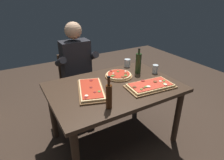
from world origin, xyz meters
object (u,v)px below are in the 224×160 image
object	(u,v)px
tumbler_near_camera	(155,69)
pizza_rectangular_left	(91,90)
pizza_round_far	(119,75)
oil_bottle_amber	(138,63)
pizza_rectangular_front	(150,86)
dining_table	(114,93)
diner_chair	(76,80)
wine_bottle_dark	(109,96)
tumbler_far_side	(127,63)
seated_diner	(77,67)

from	to	relation	value
tumbler_near_camera	pizza_rectangular_left	bearing A→B (deg)	-177.60
pizza_rectangular_left	pizza_round_far	world-z (taller)	same
oil_bottle_amber	tumbler_near_camera	distance (m)	0.23
pizza_rectangular_left	pizza_round_far	size ratio (longest dim) A/B	1.73
pizza_rectangular_front	pizza_rectangular_left	xyz separation A→B (m)	(-0.59, 0.24, -0.00)
dining_table	diner_chair	world-z (taller)	diner_chair
wine_bottle_dark	diner_chair	world-z (taller)	wine_bottle_dark
dining_table	tumbler_near_camera	size ratio (longest dim) A/B	13.23
wine_bottle_dark	oil_bottle_amber	bearing A→B (deg)	35.69
diner_chair	oil_bottle_amber	bearing A→B (deg)	-49.84
wine_bottle_dark	tumbler_near_camera	distance (m)	0.97
wine_bottle_dark	tumbler_near_camera	bearing A→B (deg)	23.91
wine_bottle_dark	tumbler_far_side	xyz separation A→B (m)	(0.71, 0.75, -0.08)
pizza_rectangular_front	pizza_rectangular_left	distance (m)	0.63
oil_bottle_amber	seated_diner	world-z (taller)	seated_diner
dining_table	pizza_rectangular_front	bearing A→B (deg)	-35.83
pizza_rectangular_front	pizza_round_far	bearing A→B (deg)	109.61
dining_table	pizza_rectangular_front	xyz separation A→B (m)	(0.31, -0.23, 0.12)
pizza_rectangular_left	seated_diner	xyz separation A→B (m)	(0.12, 0.72, -0.02)
oil_bottle_amber	wine_bottle_dark	bearing A→B (deg)	-144.31
pizza_rectangular_left	tumbler_far_side	size ratio (longest dim) A/B	5.56
pizza_rectangular_front	tumbler_near_camera	bearing A→B (deg)	41.68
pizza_rectangular_left	wine_bottle_dark	bearing A→B (deg)	-87.70
pizza_round_far	tumbler_far_side	bearing A→B (deg)	39.15
tumbler_near_camera	seated_diner	world-z (taller)	seated_diner
wine_bottle_dark	diner_chair	xyz separation A→B (m)	(0.11, 1.20, -0.37)
pizza_rectangular_front	wine_bottle_dark	bearing A→B (deg)	-168.72
pizza_rectangular_front	pizza_round_far	xyz separation A→B (m)	(-0.15, 0.41, -0.00)
diner_chair	seated_diner	world-z (taller)	seated_diner
wine_bottle_dark	oil_bottle_amber	world-z (taller)	oil_bottle_amber
tumbler_near_camera	diner_chair	world-z (taller)	diner_chair
dining_table	wine_bottle_dark	bearing A→B (deg)	-127.00
tumbler_far_side	pizza_rectangular_left	bearing A→B (deg)	-151.16
wine_bottle_dark	diner_chair	size ratio (longest dim) A/B	0.35
diner_chair	wine_bottle_dark	bearing A→B (deg)	-95.15
pizza_round_far	diner_chair	distance (m)	0.79
dining_table	oil_bottle_amber	world-z (taller)	oil_bottle_amber
wine_bottle_dark	pizza_rectangular_front	bearing A→B (deg)	11.28
dining_table	seated_diner	xyz separation A→B (m)	(-0.15, 0.74, 0.10)
tumbler_near_camera	seated_diner	size ratio (longest dim) A/B	0.08
pizza_rectangular_front	seated_diner	world-z (taller)	seated_diner
oil_bottle_amber	tumbler_near_camera	size ratio (longest dim) A/B	3.01
pizza_rectangular_front	diner_chair	world-z (taller)	diner_chair
seated_diner	pizza_rectangular_left	bearing A→B (deg)	-99.58
pizza_rectangular_left	tumbler_far_side	bearing A→B (deg)	28.84
pizza_round_far	diner_chair	size ratio (longest dim) A/B	0.38
seated_diner	wine_bottle_dark	bearing A→B (deg)	-95.72
pizza_rectangular_front	seated_diner	bearing A→B (deg)	115.72
seated_diner	pizza_rectangular_front	bearing A→B (deg)	-64.28
pizza_rectangular_front	tumbler_near_camera	distance (m)	0.42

